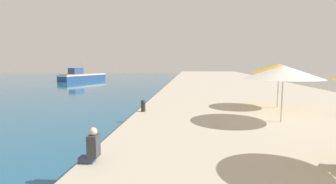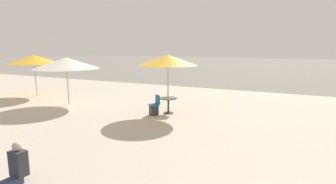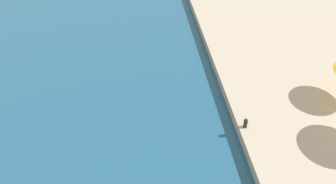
# 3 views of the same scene
# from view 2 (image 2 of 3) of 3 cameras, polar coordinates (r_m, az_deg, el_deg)

# --- Properties ---
(cafe_umbrella_pink) EXTENTS (2.73, 2.73, 2.72)m
(cafe_umbrella_pink) POSITION_cam_2_polar(r_m,az_deg,el_deg) (12.10, 0.00, 6.94)
(cafe_umbrella_pink) COLOR #B7B7B7
(cafe_umbrella_pink) RESTS_ON quay_promenade
(cafe_umbrella_white) EXTENTS (3.42, 3.42, 2.55)m
(cafe_umbrella_white) POSITION_cam_2_polar(r_m,az_deg,el_deg) (14.98, -21.24, 5.90)
(cafe_umbrella_white) COLOR #B7B7B7
(cafe_umbrella_white) RESTS_ON quay_promenade
(cafe_umbrella_striped) EXTENTS (3.14, 3.14, 2.60)m
(cafe_umbrella_striped) POSITION_cam_2_polar(r_m,az_deg,el_deg) (18.71, -27.14, 6.32)
(cafe_umbrella_striped) COLOR #B7B7B7
(cafe_umbrella_striped) RESTS_ON quay_promenade
(cafe_table) EXTENTS (0.80, 0.80, 0.74)m
(cafe_table) POSITION_cam_2_polar(r_m,az_deg,el_deg) (12.26, 0.09, -2.22)
(cafe_table) COLOR #333338
(cafe_table) RESTS_ON quay_promenade
(cafe_chair_left) EXTENTS (0.58, 0.58, 0.91)m
(cafe_chair_left) POSITION_cam_2_polar(r_m,az_deg,el_deg) (12.00, -2.99, -3.51)
(cafe_chair_left) COLOR #2D2D33
(cafe_chair_left) RESTS_ON quay_promenade
(person_at_quay) EXTENTS (0.52, 0.36, 0.96)m
(person_at_quay) POSITION_cam_2_polar(r_m,az_deg,el_deg) (7.01, -30.03, -13.64)
(person_at_quay) COLOR #333D5B
(person_at_quay) RESTS_ON quay_promenade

